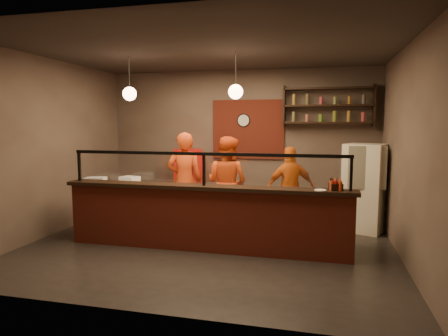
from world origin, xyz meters
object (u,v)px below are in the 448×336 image
(pizza_dough, at_px, (192,190))
(cook_left, at_px, (185,180))
(red_cooler, at_px, (188,182))
(condiment_caddy, at_px, (336,187))
(cook_mid, at_px, (227,183))
(cook_right, at_px, (290,188))
(fridge, at_px, (364,188))
(pepper_mill, at_px, (331,184))
(wall_clock, at_px, (244,120))

(pizza_dough, bearing_deg, cook_left, 116.85)
(red_cooler, bearing_deg, condiment_caddy, -59.20)
(cook_mid, bearing_deg, pizza_dough, 87.71)
(cook_right, distance_m, fridge, 1.38)
(cook_left, height_order, pizza_dough, cook_left)
(condiment_caddy, bearing_deg, red_cooler, 142.16)
(red_cooler, relative_size, condiment_caddy, 8.16)
(cook_left, relative_size, condiment_caddy, 10.45)
(cook_left, height_order, condiment_caddy, cook_left)
(cook_left, height_order, red_cooler, cook_left)
(red_cooler, bearing_deg, pepper_mill, -60.18)
(pizza_dough, bearing_deg, pepper_mill, -10.99)
(cook_left, distance_m, fridge, 3.43)
(red_cooler, xyz_separation_m, pizza_dough, (0.77, -2.02, 0.18))
(fridge, height_order, red_cooler, fridge)
(cook_right, xyz_separation_m, pepper_mill, (0.71, -1.62, 0.35))
(cook_mid, height_order, pepper_mill, cook_mid)
(fridge, relative_size, condiment_caddy, 9.27)
(cook_right, height_order, condiment_caddy, cook_right)
(wall_clock, distance_m, cook_right, 2.08)
(fridge, height_order, pizza_dough, fridge)
(red_cooler, bearing_deg, pizza_dough, -90.39)
(cook_mid, xyz_separation_m, pizza_dough, (-0.40, -0.94, 0.01))
(cook_left, bearing_deg, condiment_caddy, 138.31)
(cook_left, relative_size, cook_mid, 1.04)
(cook_left, bearing_deg, pepper_mill, 137.22)
(cook_left, height_order, pepper_mill, cook_left)
(wall_clock, bearing_deg, red_cooler, -165.71)
(wall_clock, distance_m, fridge, 2.95)
(cook_left, height_order, cook_mid, cook_left)
(wall_clock, relative_size, condiment_caddy, 1.68)
(cook_left, height_order, fridge, cook_left)
(cook_mid, bearing_deg, cook_right, -148.14)
(fridge, bearing_deg, cook_left, -148.90)
(cook_mid, xyz_separation_m, pepper_mill, (1.89, -1.38, 0.25))
(condiment_caddy, xyz_separation_m, pepper_mill, (-0.07, -0.03, 0.04))
(pepper_mill, bearing_deg, cook_mid, 143.81)
(red_cooler, distance_m, condiment_caddy, 3.98)
(fridge, xyz_separation_m, condiment_caddy, (-0.59, -1.83, 0.28))
(cook_left, bearing_deg, cook_right, 171.39)
(fridge, bearing_deg, pizza_dough, -132.16)
(fridge, relative_size, pizza_dough, 3.18)
(cook_right, height_order, fridge, fridge)
(fridge, bearing_deg, cook_right, -147.88)
(fridge, xyz_separation_m, pepper_mill, (-0.66, -1.86, 0.32))
(wall_clock, bearing_deg, fridge, -20.00)
(fridge, bearing_deg, condiment_caddy, -85.74)
(cook_mid, distance_m, pepper_mill, 2.36)
(cook_right, distance_m, condiment_caddy, 1.79)
(cook_mid, bearing_deg, wall_clock, -71.47)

